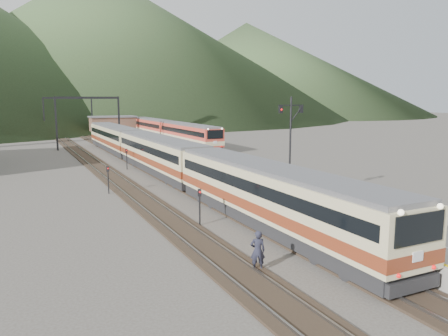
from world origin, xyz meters
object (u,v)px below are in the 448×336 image
worker (258,251)px  signal_mast (290,134)px  second_train (168,131)px  main_train (159,153)px

worker → signal_mast: bearing=-108.0°
second_train → worker: second_train is taller
signal_mast → worker: 13.46m
main_train → worker: 27.21m
worker → main_train: bearing=-75.8°
main_train → signal_mast: size_ratio=9.40×
second_train → signal_mast: bearing=-98.5°
signal_mast → main_train: bearing=104.1°
main_train → second_train: bearing=69.5°
main_train → signal_mast: (4.31, -17.20, 3.03)m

